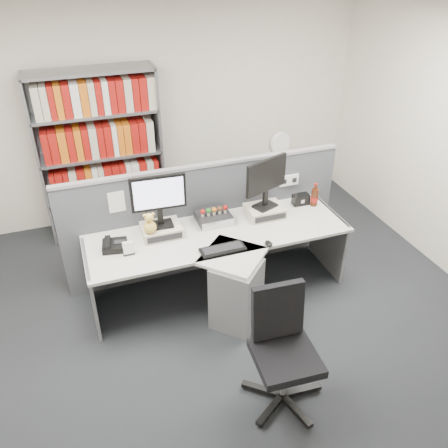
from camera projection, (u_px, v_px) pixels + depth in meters
name	position (u px, v px, depth m)	size (l,w,h in m)	color
ground	(247.00, 343.00, 4.31)	(5.50, 5.50, 0.00)	#292D31
room_shell	(254.00, 167.00, 3.36)	(5.04, 5.54, 2.72)	white
partition	(206.00, 217.00, 4.97)	(3.00, 0.08, 1.27)	#4C4F56
desk	(226.00, 267.00, 4.55)	(2.60, 1.20, 0.72)	silver
monitor_riser_left	(161.00, 230.00, 4.53)	(0.38, 0.31, 0.10)	beige
monitor_riser_right	(265.00, 211.00, 4.85)	(0.38, 0.31, 0.10)	beige
monitor_left	(159.00, 197.00, 4.34)	(0.52, 0.18, 0.53)	black
monitor_right	(266.00, 179.00, 4.65)	(0.50, 0.24, 0.53)	black
desktop_pc	(214.00, 218.00, 4.74)	(0.34, 0.30, 0.09)	black
figurines	(214.00, 210.00, 4.68)	(0.29, 0.05, 0.09)	beige
keyboard	(223.00, 249.00, 4.32)	(0.43, 0.17, 0.03)	black
mouse	(269.00, 244.00, 4.39)	(0.06, 0.10, 0.04)	black
desk_phone	(114.00, 245.00, 4.34)	(0.25, 0.24, 0.10)	black
desk_calendar	(128.00, 249.00, 4.25)	(0.11, 0.08, 0.13)	black
plush_toy	(150.00, 225.00, 4.35)	(0.12, 0.12, 0.21)	gold
speaker	(301.00, 199.00, 5.04)	(0.18, 0.10, 0.12)	black
cola_bottle	(314.00, 197.00, 5.00)	(0.08, 0.08, 0.26)	#3F190A
shelving_unit	(102.00, 158.00, 5.49)	(1.41, 0.40, 2.00)	gray
filing_cabinet	(276.00, 193.00, 6.06)	(0.45, 0.61, 0.70)	gray
desk_fan	(279.00, 146.00, 5.71)	(0.29, 0.17, 0.49)	white
office_chair	(282.00, 346.00, 3.57)	(0.64, 0.66, 1.00)	silver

